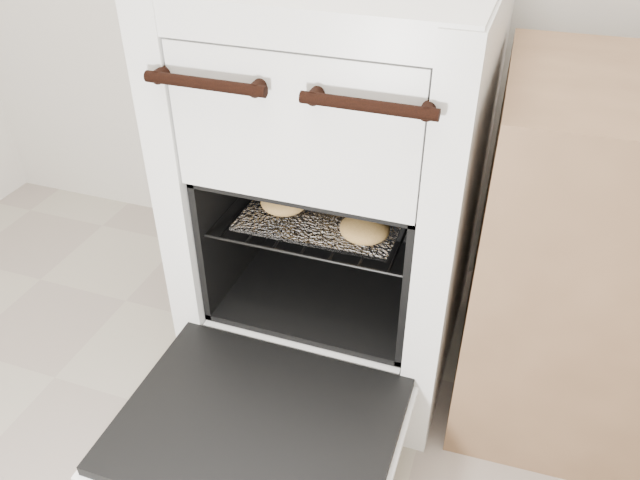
# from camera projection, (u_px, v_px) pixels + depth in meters

# --- Properties ---
(stove) EXTENTS (0.67, 0.74, 1.02)m
(stove) POSITION_uv_depth(u_px,v_px,m) (341.00, 188.00, 1.60)
(stove) COLOR silver
(stove) RESTS_ON ground
(oven_door) EXTENTS (0.60, 0.47, 0.04)m
(oven_door) POSITION_uv_depth(u_px,v_px,m) (258.00, 427.00, 1.32)
(oven_door) COLOR black
(oven_door) RESTS_ON stove
(oven_rack) EXTENTS (0.48, 0.47, 0.01)m
(oven_rack) POSITION_uv_depth(u_px,v_px,m) (332.00, 205.00, 1.55)
(oven_rack) COLOR black
(oven_rack) RESTS_ON stove
(foil_sheet) EXTENTS (0.38, 0.33, 0.01)m
(foil_sheet) POSITION_uv_depth(u_px,v_px,m) (329.00, 207.00, 1.53)
(foil_sheet) COLOR white
(foil_sheet) RESTS_ON oven_rack
(baked_rolls) EXTENTS (0.37, 0.37, 0.05)m
(baked_rolls) POSITION_uv_depth(u_px,v_px,m) (327.00, 201.00, 1.49)
(baked_rolls) COLOR tan
(baked_rolls) RESTS_ON foil_sheet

